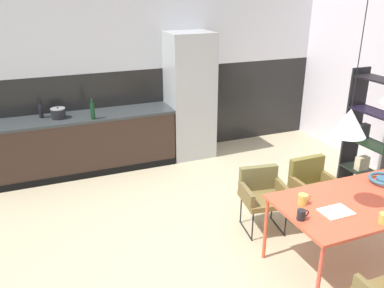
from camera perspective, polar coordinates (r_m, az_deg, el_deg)
ground_plane at (r=4.48m, az=8.10°, el=-15.21°), size 8.35×8.35×0.00m
back_wall_splashback_dark at (r=6.78m, az=-4.88°, el=4.78°), size 6.05×0.12×1.44m
back_wall_panel_upper at (r=6.52m, az=-5.30°, el=16.98°), size 6.05×0.12×1.44m
kitchen_counter at (r=6.28m, az=-16.12°, el=-0.07°), size 2.97×0.63×0.89m
refrigerator_column at (r=6.52m, az=-0.30°, el=6.83°), size 0.71×0.60×2.02m
dining_table at (r=4.25m, az=22.77°, el=-7.95°), size 1.63×0.92×0.74m
armchair_near_window at (r=4.97m, az=16.71°, el=-5.32°), size 0.49×0.47×0.78m
armchair_corner_seat at (r=4.71m, az=9.94°, el=-6.54°), size 0.55×0.54×0.72m
fruit_bowl at (r=4.68m, az=25.69°, el=-4.55°), size 0.31×0.31×0.06m
open_book at (r=3.94m, az=19.85°, el=-9.07°), size 0.28×0.22×0.02m
mug_dark_espresso at (r=3.96m, az=15.54°, el=-7.60°), size 0.14×0.09×0.10m
mug_glass_clear at (r=3.72m, az=15.35°, el=-9.69°), size 0.12×0.08×0.09m
mug_short_terracotta at (r=3.92m, az=25.73°, el=-9.51°), size 0.13×0.09×0.09m
cooking_pot at (r=6.10m, az=-18.52°, el=4.19°), size 0.21×0.21×0.17m
bottle_spice_small at (r=6.20m, az=-20.74°, el=4.42°), size 0.06×0.06×0.26m
bottle_wine_green at (r=5.91m, az=-13.99°, el=4.65°), size 0.06×0.06×0.30m
open_shelf_unit at (r=5.87m, az=24.40°, el=1.82°), size 0.30×0.75×1.78m
pendant_lamp_over_table_near at (r=3.66m, az=21.51°, el=2.93°), size 0.30×0.30×1.36m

